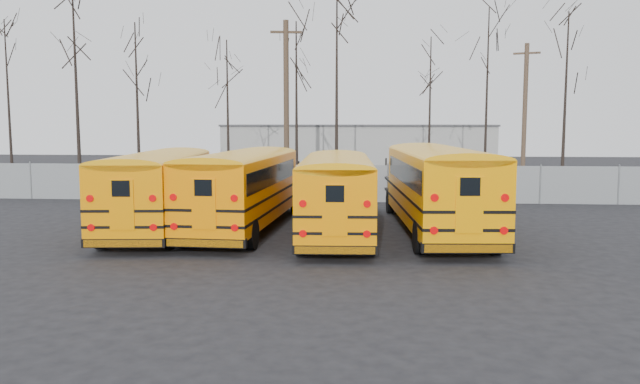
# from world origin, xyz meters

# --- Properties ---
(ground) EXTENTS (120.00, 120.00, 0.00)m
(ground) POSITION_xyz_m (0.00, 0.00, 0.00)
(ground) COLOR black
(ground) RESTS_ON ground
(fence) EXTENTS (40.00, 0.04, 2.00)m
(fence) POSITION_xyz_m (0.00, 12.00, 1.00)
(fence) COLOR gray
(fence) RESTS_ON ground
(distant_building) EXTENTS (22.00, 8.00, 4.00)m
(distant_building) POSITION_xyz_m (2.00, 32.00, 2.00)
(distant_building) COLOR #9B9B96
(distant_building) RESTS_ON ground
(bus_a) EXTENTS (3.72, 11.56, 3.18)m
(bus_a) POSITION_xyz_m (-5.23, 2.31, 1.86)
(bus_a) COLOR black
(bus_a) RESTS_ON ground
(bus_b) EXTENTS (3.21, 11.61, 3.22)m
(bus_b) POSITION_xyz_m (-1.91, 2.59, 1.88)
(bus_b) COLOR black
(bus_b) RESTS_ON ground
(bus_c) EXTENTS (3.03, 11.23, 3.11)m
(bus_c) POSITION_xyz_m (1.78, 1.74, 1.82)
(bus_c) COLOR black
(bus_c) RESTS_ON ground
(bus_d) EXTENTS (3.64, 12.34, 3.41)m
(bus_d) POSITION_xyz_m (5.61, 2.57, 2.00)
(bus_d) COLOR black
(bus_d) RESTS_ON ground
(utility_pole_left) EXTENTS (1.79, 0.41, 10.10)m
(utility_pole_left) POSITION_xyz_m (-1.83, 14.63, 5.19)
(utility_pole_left) COLOR #443426
(utility_pole_left) RESTS_ON ground
(utility_pole_right) EXTENTS (1.59, 0.67, 9.22)m
(utility_pole_right) POSITION_xyz_m (12.78, 19.10, 4.73)
(utility_pole_right) COLOR #4F3C2D
(utility_pole_right) RESTS_ON ground
(tree_0) EXTENTS (0.26, 0.26, 10.42)m
(tree_0) POSITION_xyz_m (-18.81, 14.92, 5.21)
(tree_0) COLOR black
(tree_0) RESTS_ON ground
(tree_1) EXTENTS (0.26, 0.26, 12.61)m
(tree_1) POSITION_xyz_m (-14.05, 13.95, 6.30)
(tree_1) COLOR black
(tree_1) RESTS_ON ground
(tree_2) EXTENTS (0.26, 0.26, 10.02)m
(tree_2) POSITION_xyz_m (-10.55, 14.24, 5.01)
(tree_2) COLOR black
(tree_2) RESTS_ON ground
(tree_3) EXTENTS (0.26, 0.26, 9.27)m
(tree_3) POSITION_xyz_m (-5.69, 16.42, 4.63)
(tree_3) COLOR black
(tree_3) RESTS_ON ground
(tree_4) EXTENTS (0.26, 0.26, 10.17)m
(tree_4) POSITION_xyz_m (-1.33, 15.47, 5.08)
(tree_4) COLOR black
(tree_4) RESTS_ON ground
(tree_5) EXTENTS (0.26, 0.26, 11.43)m
(tree_5) POSITION_xyz_m (1.12, 14.10, 5.71)
(tree_5) COLOR black
(tree_5) RESTS_ON ground
(tree_6) EXTENTS (0.26, 0.26, 9.32)m
(tree_6) POSITION_xyz_m (6.56, 16.32, 4.66)
(tree_6) COLOR black
(tree_6) RESTS_ON ground
(tree_7) EXTENTS (0.26, 0.26, 10.59)m
(tree_7) POSITION_xyz_m (9.52, 14.34, 5.30)
(tree_7) COLOR black
(tree_7) RESTS_ON ground
(tree_8) EXTENTS (0.26, 0.26, 10.23)m
(tree_8) POSITION_xyz_m (13.66, 13.84, 5.11)
(tree_8) COLOR black
(tree_8) RESTS_ON ground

